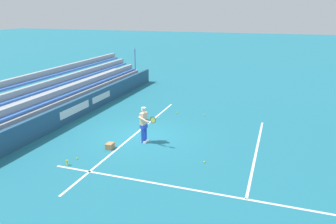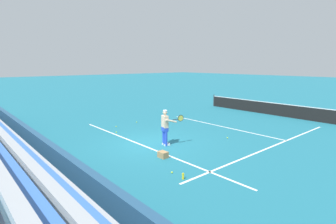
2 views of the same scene
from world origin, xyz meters
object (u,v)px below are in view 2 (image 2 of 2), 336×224
at_px(ball_box_cardboard, 163,155).
at_px(tennis_ball_stray_back, 116,126).
at_px(tennis_ball_by_box, 227,138).
at_px(tennis_player, 165,127).
at_px(tennis_ball_midcourt, 116,132).
at_px(tennis_ball_far_right, 172,172).
at_px(tennis_ball_far_left, 137,122).
at_px(water_bottle, 183,176).
at_px(tennis_net, 270,108).

height_order(ball_box_cardboard, tennis_ball_stray_back, ball_box_cardboard).
xyz_separation_m(ball_box_cardboard, tennis_ball_by_box, (0.03, 4.40, -0.10)).
height_order(tennis_player, tennis_ball_midcourt, tennis_player).
height_order(ball_box_cardboard, tennis_ball_far_right, ball_box_cardboard).
bearing_deg(tennis_ball_far_left, water_bottle, -24.33).
distance_m(water_bottle, tennis_net, 13.70).
xyz_separation_m(tennis_player, tennis_ball_stray_back, (-4.82, 0.08, -0.86)).
height_order(tennis_ball_far_left, tennis_ball_stray_back, same).
distance_m(tennis_ball_far_left, tennis_ball_far_right, 8.53).
distance_m(tennis_ball_by_box, tennis_ball_midcourt, 6.18).
bearing_deg(tennis_ball_far_left, tennis_player, -19.14).
distance_m(tennis_ball_far_right, tennis_ball_by_box, 5.36).
bearing_deg(ball_box_cardboard, tennis_player, 136.03).
bearing_deg(tennis_ball_far_left, tennis_ball_far_right, -25.74).
bearing_deg(tennis_net, tennis_ball_far_left, -115.13).
bearing_deg(tennis_player, tennis_ball_by_box, 68.68).
bearing_deg(tennis_ball_stray_back, tennis_net, 69.21).
bearing_deg(ball_box_cardboard, tennis_ball_stray_back, 168.22).
distance_m(tennis_ball_far_left, tennis_net, 10.36).
bearing_deg(tennis_ball_midcourt, ball_box_cardboard, -6.66).
bearing_deg(water_bottle, ball_box_cardboard, 158.01).
relative_size(tennis_player, tennis_ball_far_left, 25.98).
bearing_deg(tennis_player, water_bottle, -31.52).
bearing_deg(tennis_net, tennis_ball_by_box, -76.57).
bearing_deg(tennis_ball_by_box, tennis_ball_far_right, -74.79).
xyz_separation_m(tennis_ball_far_right, tennis_net, (-3.29, 13.07, 0.46)).
xyz_separation_m(tennis_ball_far_left, tennis_ball_stray_back, (0.21, -1.66, 0.00)).
xyz_separation_m(tennis_ball_stray_back, tennis_ball_midcourt, (1.23, -0.70, 0.00)).
height_order(tennis_ball_midcourt, water_bottle, water_bottle).
distance_m(tennis_ball_far_right, tennis_ball_midcourt, 6.40).
height_order(tennis_player, tennis_ball_far_right, tennis_player).
distance_m(tennis_player, tennis_ball_far_left, 5.39).
distance_m(tennis_ball_stray_back, tennis_net, 11.81).
bearing_deg(tennis_ball_far_right, tennis_ball_by_box, 105.21).
distance_m(tennis_ball_far_right, water_bottle, 0.62).
relative_size(tennis_ball_far_right, water_bottle, 0.30).
bearing_deg(water_bottle, tennis_ball_far_right, 175.49).
xyz_separation_m(tennis_ball_midcourt, water_bottle, (6.87, -1.39, 0.08)).
distance_m(tennis_player, tennis_net, 11.14).
bearing_deg(tennis_ball_stray_back, water_bottle, -14.47).
relative_size(tennis_player, ball_box_cardboard, 4.29).
relative_size(tennis_player, tennis_ball_stray_back, 25.98).
height_order(ball_box_cardboard, tennis_net, tennis_net).
relative_size(tennis_player, tennis_ball_by_box, 25.98).
bearing_deg(tennis_net, tennis_ball_midcourt, -104.17).
bearing_deg(tennis_ball_midcourt, tennis_ball_stray_back, 150.35).
distance_m(tennis_player, ball_box_cardboard, 1.87).
distance_m(tennis_ball_by_box, water_bottle, 5.60).
xyz_separation_m(ball_box_cardboard, tennis_ball_midcourt, (-4.82, 0.56, -0.10)).
distance_m(tennis_ball_stray_back, tennis_ball_by_box, 6.84).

